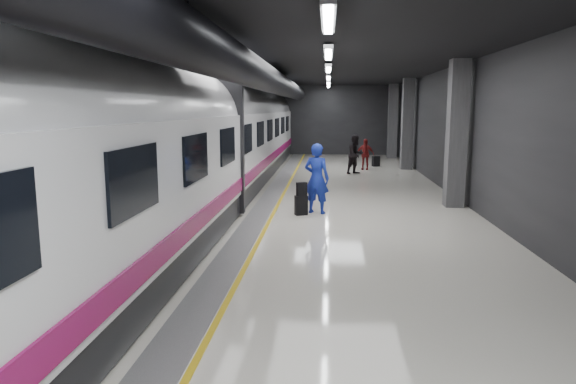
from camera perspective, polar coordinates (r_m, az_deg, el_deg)
name	(u,v)px	position (r m, az deg, el deg)	size (l,w,h in m)	color
ground	(305,217)	(14.49, 1.92, -2.82)	(40.00, 40.00, 0.00)	silver
platform_hall	(297,91)	(15.15, 1.06, 11.18)	(10.02, 40.02, 4.51)	black
train	(190,143)	(14.71, -10.83, 5.35)	(3.05, 38.00, 4.05)	black
traveler_main	(317,178)	(14.91, 3.21, 1.51)	(0.75, 0.49, 2.05)	#1918B6
suitcase_main	(301,205)	(14.74, 1.47, -1.48)	(0.35, 0.22, 0.57)	black
shoulder_bag	(302,189)	(14.65, 1.53, 0.33)	(0.29, 0.15, 0.38)	black
traveler_far_a	(356,154)	(24.16, 7.53, 4.16)	(0.89, 0.69, 1.82)	black
traveler_far_b	(365,154)	(25.92, 8.55, 4.17)	(0.90, 0.38, 1.54)	maroon
suitcase_far	(376,161)	(27.52, 9.74, 3.39)	(0.37, 0.24, 0.54)	black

